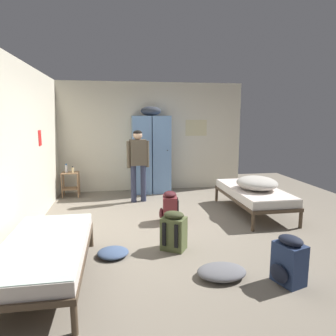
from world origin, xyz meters
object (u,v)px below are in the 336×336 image
object	(u,v)px
clothes_pile_denim	(113,253)
locker_bank	(151,153)
backpack_olive	(174,231)
backpack_maroon	(169,207)
bed_right	(253,193)
clothes_pile_grey	(222,272)
person_traveler	(138,159)
lotion_bottle	(73,170)
water_bottle	(66,168)
backpack_navy	(289,261)
bedding_heap	(257,183)
bed_left_front	(45,250)
shelf_unit	(71,182)

from	to	relation	value
clothes_pile_denim	locker_bank	bearing A→B (deg)	75.17
backpack_olive	backpack_maroon	distance (m)	1.13
bed_right	clothes_pile_grey	size ratio (longest dim) A/B	3.30
bed_right	person_traveler	size ratio (longest dim) A/B	1.23
lotion_bottle	backpack_olive	distance (m)	3.64
water_bottle	clothes_pile_denim	distance (m)	3.53
person_traveler	lotion_bottle	distance (m)	1.61
person_traveler	clothes_pile_grey	size ratio (longest dim) A/B	2.69
backpack_navy	clothes_pile_grey	bearing A→B (deg)	160.17
bed_right	bedding_heap	bearing A→B (deg)	-90.31
water_bottle	clothes_pile_grey	xyz separation A→B (m)	(2.30, -4.08, -0.60)
backpack_olive	bed_left_front	bearing A→B (deg)	-158.04
backpack_navy	shelf_unit	bearing A→B (deg)	124.00
backpack_navy	water_bottle	bearing A→B (deg)	124.60
person_traveler	clothes_pile_denim	size ratio (longest dim) A/B	3.73
bed_right	lotion_bottle	world-z (taller)	lotion_bottle
backpack_navy	lotion_bottle	bearing A→B (deg)	123.60
bed_right	clothes_pile_denim	xyz separation A→B (m)	(-2.64, -1.46, -0.33)
bedding_heap	backpack_navy	bearing A→B (deg)	-107.16
locker_bank	bedding_heap	distance (m)	2.74
shelf_unit	backpack_olive	size ratio (longest dim) A/B	1.04
bed_left_front	water_bottle	xyz separation A→B (m)	(-0.33, 3.86, 0.28)
lotion_bottle	backpack_olive	xyz separation A→B (m)	(1.75, -3.17, -0.38)
lotion_bottle	backpack_navy	xyz separation A→B (m)	(2.83, -4.26, -0.38)
water_bottle	backpack_navy	bearing A→B (deg)	-55.40
locker_bank	clothes_pile_denim	world-z (taller)	locker_bank
backpack_navy	clothes_pile_grey	world-z (taller)	backpack_navy
shelf_unit	backpack_navy	size ratio (longest dim) A/B	1.04
backpack_navy	person_traveler	bearing A→B (deg)	110.98
bed_left_front	clothes_pile_grey	size ratio (longest dim) A/B	3.30
shelf_unit	bedding_heap	size ratio (longest dim) A/B	0.70
lotion_bottle	backpack_maroon	xyz separation A→B (m)	(1.88, -2.04, -0.38)
clothes_pile_grey	shelf_unit	bearing A→B (deg)	118.71
backpack_olive	locker_bank	bearing A→B (deg)	88.89
bed_left_front	water_bottle	bearing A→B (deg)	94.88
bed_left_front	person_traveler	xyz separation A→B (m)	(1.26, 3.16, 0.55)
bed_right	bed_left_front	distance (m)	3.92
water_bottle	backpack_olive	size ratio (longest dim) A/B	0.36
locker_bank	backpack_olive	size ratio (longest dim) A/B	3.76
person_traveler	backpack_navy	bearing A→B (deg)	-69.02
locker_bank	backpack_navy	xyz separation A→B (m)	(1.02, -4.43, -0.71)
bed_right	person_traveler	xyz separation A→B (m)	(-2.11, 1.15, 0.55)
shelf_unit	backpack_olive	xyz separation A→B (m)	(1.82, -3.21, -0.09)
locker_bank	clothes_pile_grey	distance (m)	4.30
bed_left_front	backpack_navy	world-z (taller)	backpack_navy
bedding_heap	backpack_maroon	distance (m)	1.71
bedding_heap	backpack_navy	size ratio (longest dim) A/B	1.47
backpack_navy	clothes_pile_denim	distance (m)	2.18
backpack_maroon	shelf_unit	bearing A→B (deg)	133.09
backpack_maroon	bed_right	bearing A→B (deg)	8.43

